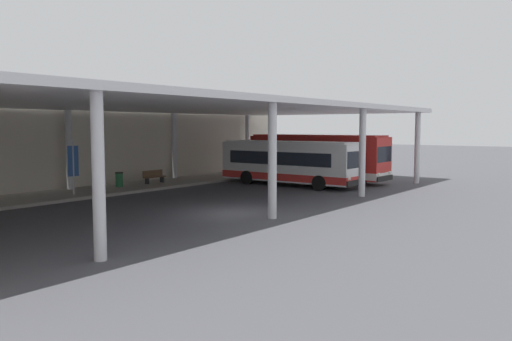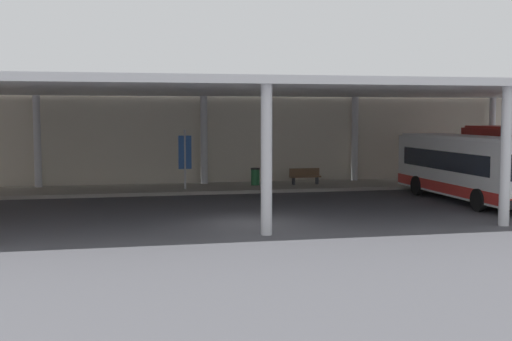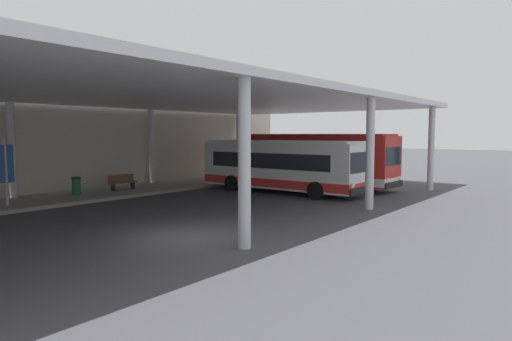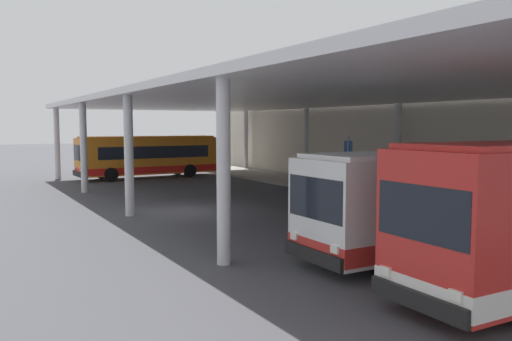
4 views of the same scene
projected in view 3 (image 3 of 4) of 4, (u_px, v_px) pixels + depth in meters
name	position (u px, v px, depth m)	size (l,w,h in m)	color
ground_plane	(189.00, 237.00, 15.49)	(200.00, 200.00, 0.00)	#47474C
platform_kerb	(29.00, 202.00, 22.73)	(42.00, 4.50, 0.18)	gray
canopy_shelter	(96.00, 92.00, 18.45)	(40.00, 17.00, 5.55)	silver
bus_second_bay	(280.00, 166.00, 26.98)	(2.78, 10.55, 3.17)	white
bus_middle_bay	(313.00, 160.00, 30.10)	(2.90, 11.38, 3.57)	red
bench_waiting	(122.00, 182.00, 27.12)	(1.80, 0.45, 0.92)	brown
trash_bin	(76.00, 186.00, 24.96)	(0.52, 0.52, 0.98)	#236638
banner_sign	(6.00, 168.00, 20.99)	(0.70, 0.12, 3.20)	#B2B2B7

